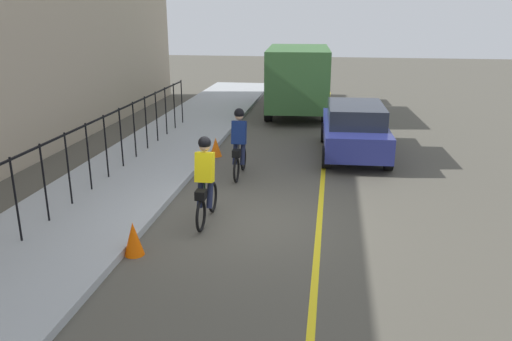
{
  "coord_description": "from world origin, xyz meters",
  "views": [
    {
      "loc": [
        -9.73,
        -1.74,
        4.2
      ],
      "look_at": [
        0.36,
        -0.24,
        1.0
      ],
      "focal_mm": 35.87,
      "sensor_mm": 36.0,
      "label": 1
    }
  ],
  "objects_px": {
    "cyclist_follow": "(205,181)",
    "box_truck_background": "(298,76)",
    "patrol_sedan": "(354,129)",
    "traffic_cone_far": "(216,147)",
    "cyclist_lead": "(239,143)",
    "traffic_cone_near": "(133,239)"
  },
  "relations": [
    {
      "from": "cyclist_lead",
      "to": "traffic_cone_near",
      "type": "bearing_deg",
      "value": 167.11
    },
    {
      "from": "cyclist_follow",
      "to": "box_truck_background",
      "type": "height_order",
      "value": "box_truck_background"
    },
    {
      "from": "patrol_sedan",
      "to": "traffic_cone_far",
      "type": "bearing_deg",
      "value": 98.04
    },
    {
      "from": "cyclist_follow",
      "to": "cyclist_lead",
      "type": "bearing_deg",
      "value": -2.66
    },
    {
      "from": "patrol_sedan",
      "to": "traffic_cone_far",
      "type": "distance_m",
      "value": 4.19
    },
    {
      "from": "cyclist_follow",
      "to": "traffic_cone_far",
      "type": "height_order",
      "value": "cyclist_follow"
    },
    {
      "from": "patrol_sedan",
      "to": "traffic_cone_far",
      "type": "height_order",
      "value": "patrol_sedan"
    },
    {
      "from": "cyclist_lead",
      "to": "traffic_cone_near",
      "type": "distance_m",
      "value": 4.88
    },
    {
      "from": "box_truck_background",
      "to": "traffic_cone_near",
      "type": "height_order",
      "value": "box_truck_background"
    },
    {
      "from": "cyclist_lead",
      "to": "cyclist_follow",
      "type": "xyz_separation_m",
      "value": [
        -3.1,
        0.13,
        0.0
      ]
    },
    {
      "from": "cyclist_lead",
      "to": "patrol_sedan",
      "type": "xyz_separation_m",
      "value": [
        2.59,
        -3.03,
        -0.09
      ]
    },
    {
      "from": "cyclist_lead",
      "to": "traffic_cone_far",
      "type": "bearing_deg",
      "value": 29.54
    },
    {
      "from": "traffic_cone_near",
      "to": "box_truck_background",
      "type": "bearing_deg",
      "value": -8.01
    },
    {
      "from": "cyclist_lead",
      "to": "traffic_cone_far",
      "type": "xyz_separation_m",
      "value": [
        1.86,
        1.06,
        -0.62
      ]
    },
    {
      "from": "cyclist_follow",
      "to": "box_truck_background",
      "type": "distance_m",
      "value": 12.27
    },
    {
      "from": "box_truck_background",
      "to": "traffic_cone_near",
      "type": "distance_m",
      "value": 14.03
    },
    {
      "from": "patrol_sedan",
      "to": "box_truck_background",
      "type": "bearing_deg",
      "value": 16.19
    },
    {
      "from": "traffic_cone_near",
      "to": "traffic_cone_far",
      "type": "xyz_separation_m",
      "value": [
        6.58,
        -0.01,
        -0.03
      ]
    },
    {
      "from": "patrol_sedan",
      "to": "traffic_cone_near",
      "type": "height_order",
      "value": "patrol_sedan"
    },
    {
      "from": "traffic_cone_far",
      "to": "patrol_sedan",
      "type": "bearing_deg",
      "value": -79.88
    },
    {
      "from": "box_truck_background",
      "to": "traffic_cone_near",
      "type": "xyz_separation_m",
      "value": [
        -13.84,
        1.95,
        -1.24
      ]
    },
    {
      "from": "patrol_sedan",
      "to": "traffic_cone_near",
      "type": "xyz_separation_m",
      "value": [
        -7.31,
        4.1,
        -0.51
      ]
    }
  ]
}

